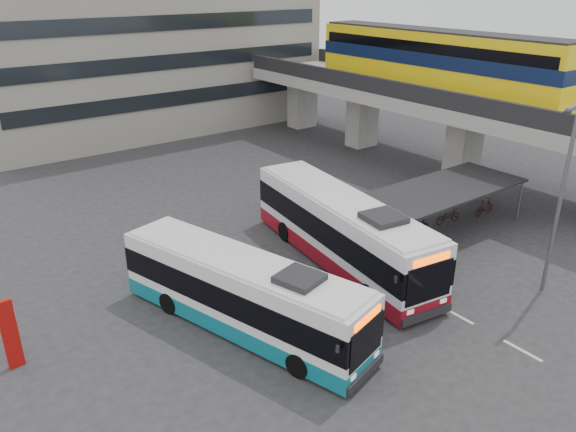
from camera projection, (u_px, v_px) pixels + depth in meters
ground at (364, 304)px, 24.20m from camera, size 120.00×120.00×0.00m
viaduct at (428, 80)px, 39.64m from camera, size 8.00×32.00×9.68m
bike_shelter at (440, 204)px, 30.41m from camera, size 10.00×4.00×2.54m
road_markings at (457, 315)px, 23.36m from camera, size 0.15×7.60×0.01m
bus_main at (342, 230)px, 27.11m from camera, size 4.35×12.61×3.66m
bus_teal at (242, 294)px, 22.01m from camera, size 5.38×11.43×3.31m
pedestrian at (223, 280)px, 24.44m from camera, size 0.69×0.71×1.64m
lamp_post at (561, 190)px, 23.32m from camera, size 1.48×0.37×8.45m
sign_totem_mid at (10, 333)px, 19.79m from camera, size 0.59×0.21×2.74m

